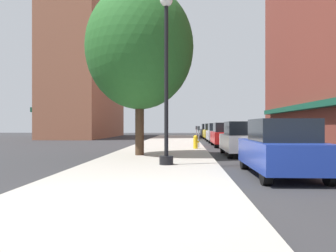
{
  "coord_description": "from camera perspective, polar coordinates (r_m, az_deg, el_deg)",
  "views": [
    {
      "loc": [
        1.24,
        -6.45,
        1.48
      ],
      "look_at": [
        -0.03,
        19.21,
        1.43
      ],
      "focal_mm": 37.91,
      "sensor_mm": 36.0,
      "label": 1
    }
  ],
  "objects": [
    {
      "name": "ground_plane",
      "position": [
        24.65,
        9.28,
        -3.33
      ],
      "size": [
        90.0,
        90.0,
        0.0
      ],
      "primitive_type": "plane",
      "color": "#2D2D30"
    },
    {
      "name": "sidewalk_slab",
      "position": [
        25.52,
        0.05,
        -3.08
      ],
      "size": [
        4.8,
        50.0,
        0.12
      ],
      "primitive_type": "cube",
      "color": "#A8A399",
      "rests_on": "ground"
    },
    {
      "name": "building_far_background",
      "position": [
        45.83,
        -12.91,
        10.05
      ],
      "size": [
        6.8,
        18.0,
        18.83
      ],
      "color": "#9E6047",
      "rests_on": "ground"
    },
    {
      "name": "lamppost",
      "position": [
        12.35,
        -0.27,
        8.13
      ],
      "size": [
        0.48,
        0.48,
        5.9
      ],
      "color": "black",
      "rests_on": "sidewalk_slab"
    },
    {
      "name": "fire_hydrant",
      "position": [
        20.73,
        4.46,
        -2.54
      ],
      "size": [
        0.33,
        0.26,
        0.79
      ],
      "color": "gold",
      "rests_on": "sidewalk_slab"
    },
    {
      "name": "parking_meter_near",
      "position": [
        21.86,
        4.97,
        -1.28
      ],
      "size": [
        0.14,
        0.09,
        1.31
      ],
      "color": "slate",
      "rests_on": "sidewalk_slab"
    },
    {
      "name": "parking_meter_far",
      "position": [
        26.34,
        4.61,
        -1.04
      ],
      "size": [
        0.14,
        0.09,
        1.31
      ],
      "color": "slate",
      "rests_on": "sidewalk_slab"
    },
    {
      "name": "tree_near",
      "position": [
        16.62,
        -4.59,
        12.44
      ],
      "size": [
        4.92,
        4.92,
        7.75
      ],
      "color": "#422D1E",
      "rests_on": "sidewalk_slab"
    },
    {
      "name": "car_blue",
      "position": [
        10.79,
        17.7,
        -3.45
      ],
      "size": [
        1.8,
        4.3,
        1.66
      ],
      "rotation": [
        0.0,
        0.0,
        -0.03
      ],
      "color": "black",
      "rests_on": "ground"
    },
    {
      "name": "car_white",
      "position": [
        17.64,
        11.86,
        -2.07
      ],
      "size": [
        1.8,
        4.3,
        1.66
      ],
      "rotation": [
        0.0,
        0.0,
        -0.03
      ],
      "color": "black",
      "rests_on": "ground"
    },
    {
      "name": "car_red",
      "position": [
        24.9,
        9.21,
        -1.44
      ],
      "size": [
        1.8,
        4.3,
        1.66
      ],
      "rotation": [
        0.0,
        0.0,
        -0.02
      ],
      "color": "black",
      "rests_on": "ground"
    },
    {
      "name": "car_silver",
      "position": [
        30.7,
        8.0,
        -1.14
      ],
      "size": [
        1.8,
        4.3,
        1.66
      ],
      "rotation": [
        0.0,
        0.0,
        0.01
      ],
      "color": "black",
      "rests_on": "ground"
    },
    {
      "name": "car_yellow",
      "position": [
        36.71,
        7.15,
        -0.94
      ],
      "size": [
        1.8,
        4.3,
        1.66
      ],
      "rotation": [
        0.0,
        0.0,
        0.01
      ],
      "color": "black",
      "rests_on": "ground"
    },
    {
      "name": "car_black",
      "position": [
        43.39,
        6.49,
        -0.78
      ],
      "size": [
        1.8,
        4.3,
        1.66
      ],
      "rotation": [
        0.0,
        0.0,
        -0.02
      ],
      "color": "black",
      "rests_on": "ground"
    }
  ]
}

